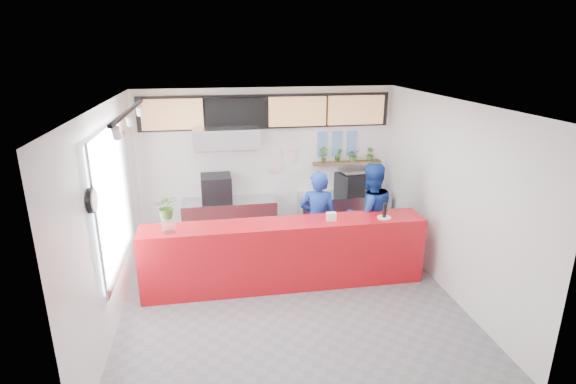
# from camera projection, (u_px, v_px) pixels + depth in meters

# --- Properties ---
(floor) EXTENTS (5.00, 5.00, 0.00)m
(floor) POSITION_uv_depth(u_px,v_px,m) (289.00, 297.00, 7.01)
(floor) COLOR slate
(floor) RESTS_ON ground
(ceiling) EXTENTS (5.00, 5.00, 0.00)m
(ceiling) POSITION_uv_depth(u_px,v_px,m) (289.00, 103.00, 6.08)
(ceiling) COLOR silver
(wall_back) EXTENTS (5.00, 0.00, 5.00)m
(wall_back) POSITION_uv_depth(u_px,v_px,m) (268.00, 165.00, 8.88)
(wall_back) COLOR white
(wall_back) RESTS_ON ground
(wall_left) EXTENTS (0.00, 5.00, 5.00)m
(wall_left) POSITION_uv_depth(u_px,v_px,m) (110.00, 218.00, 6.14)
(wall_left) COLOR white
(wall_left) RESTS_ON ground
(wall_right) EXTENTS (0.00, 5.00, 5.00)m
(wall_right) POSITION_uv_depth(u_px,v_px,m) (448.00, 198.00, 6.94)
(wall_right) COLOR white
(wall_right) RESTS_ON ground
(service_counter) EXTENTS (4.50, 0.60, 1.10)m
(service_counter) POSITION_uv_depth(u_px,v_px,m) (285.00, 254.00, 7.21)
(service_counter) COLOR red
(service_counter) RESTS_ON ground
(cream_band) EXTENTS (5.00, 0.02, 0.80)m
(cream_band) POSITION_uv_depth(u_px,v_px,m) (267.00, 109.00, 8.53)
(cream_band) COLOR beige
(cream_band) RESTS_ON wall_back
(prep_bench) EXTENTS (1.80, 0.60, 0.90)m
(prep_bench) POSITION_uv_depth(u_px,v_px,m) (230.00, 222.00, 8.80)
(prep_bench) COLOR #B2B5BA
(prep_bench) RESTS_ON ground
(panini_oven) EXTENTS (0.58, 0.58, 0.51)m
(panini_oven) POSITION_uv_depth(u_px,v_px,m) (216.00, 188.00, 8.54)
(panini_oven) COLOR black
(panini_oven) RESTS_ON prep_bench
(extraction_hood) EXTENTS (1.20, 0.70, 0.35)m
(extraction_hood) POSITION_uv_depth(u_px,v_px,m) (226.00, 137.00, 8.23)
(extraction_hood) COLOR #B2B5BA
(extraction_hood) RESTS_ON ceiling
(hood_lip) EXTENTS (1.20, 0.69, 0.31)m
(hood_lip) POSITION_uv_depth(u_px,v_px,m) (227.00, 148.00, 8.29)
(hood_lip) COLOR #B2B5BA
(hood_lip) RESTS_ON ceiling
(right_bench) EXTENTS (1.80, 0.60, 0.90)m
(right_bench) POSITION_uv_depth(u_px,v_px,m) (343.00, 215.00, 9.17)
(right_bench) COLOR #B2B5BA
(right_bench) RESTS_ON ground
(espresso_machine) EXTENTS (0.79, 0.68, 0.43)m
(espresso_machine) POSITION_uv_depth(u_px,v_px,m) (354.00, 183.00, 9.00)
(espresso_machine) COLOR black
(espresso_machine) RESTS_ON right_bench
(espresso_tray) EXTENTS (0.62, 0.48, 0.05)m
(espresso_tray) POSITION_uv_depth(u_px,v_px,m) (355.00, 171.00, 8.92)
(espresso_tray) COLOR #B1B5B9
(espresso_tray) RESTS_ON espresso_machine
(herb_shelf) EXTENTS (1.40, 0.18, 0.04)m
(herb_shelf) POSITION_uv_depth(u_px,v_px,m) (347.00, 162.00, 9.05)
(herb_shelf) COLOR brown
(herb_shelf) RESTS_ON wall_back
(menu_board_far_left) EXTENTS (1.10, 0.10, 0.55)m
(menu_board_far_left) POSITION_uv_depth(u_px,v_px,m) (172.00, 114.00, 8.17)
(menu_board_far_left) COLOR tan
(menu_board_far_left) RESTS_ON wall_back
(menu_board_mid_left) EXTENTS (1.10, 0.10, 0.55)m
(menu_board_mid_left) POSITION_uv_depth(u_px,v_px,m) (236.00, 113.00, 8.35)
(menu_board_mid_left) COLOR black
(menu_board_mid_left) RESTS_ON wall_back
(menu_board_mid_right) EXTENTS (1.10, 0.10, 0.55)m
(menu_board_mid_right) POSITION_uv_depth(u_px,v_px,m) (297.00, 111.00, 8.54)
(menu_board_mid_right) COLOR tan
(menu_board_mid_right) RESTS_ON wall_back
(menu_board_far_right) EXTENTS (1.10, 0.10, 0.55)m
(menu_board_far_right) POSITION_uv_depth(u_px,v_px,m) (356.00, 110.00, 8.73)
(menu_board_far_right) COLOR tan
(menu_board_far_right) RESTS_ON wall_back
(soffit) EXTENTS (4.80, 0.04, 0.65)m
(soffit) POSITION_uv_depth(u_px,v_px,m) (267.00, 112.00, 8.52)
(soffit) COLOR black
(soffit) RESTS_ON wall_back
(window_pane) EXTENTS (0.04, 2.20, 1.90)m
(window_pane) POSITION_uv_depth(u_px,v_px,m) (114.00, 197.00, 6.36)
(window_pane) COLOR silver
(window_pane) RESTS_ON wall_left
(window_frame) EXTENTS (0.03, 2.30, 2.00)m
(window_frame) POSITION_uv_depth(u_px,v_px,m) (116.00, 197.00, 6.37)
(window_frame) COLOR #B2B5BA
(window_frame) RESTS_ON wall_left
(wall_clock_rim) EXTENTS (0.05, 0.30, 0.30)m
(wall_clock_rim) POSITION_uv_depth(u_px,v_px,m) (91.00, 201.00, 5.13)
(wall_clock_rim) COLOR black
(wall_clock_rim) RESTS_ON wall_left
(wall_clock_face) EXTENTS (0.02, 0.26, 0.26)m
(wall_clock_face) POSITION_uv_depth(u_px,v_px,m) (94.00, 201.00, 5.14)
(wall_clock_face) COLOR white
(wall_clock_face) RESTS_ON wall_left
(track_rail) EXTENTS (0.05, 2.40, 0.04)m
(track_rail) POSITION_uv_depth(u_px,v_px,m) (129.00, 111.00, 5.76)
(track_rail) COLOR black
(track_rail) RESTS_ON ceiling
(dec_plate_a) EXTENTS (0.24, 0.03, 0.24)m
(dec_plate_a) POSITION_uv_depth(u_px,v_px,m) (275.00, 152.00, 8.80)
(dec_plate_a) COLOR silver
(dec_plate_a) RESTS_ON wall_back
(dec_plate_b) EXTENTS (0.24, 0.03, 0.24)m
(dec_plate_b) POSITION_uv_depth(u_px,v_px,m) (290.00, 157.00, 8.88)
(dec_plate_b) COLOR silver
(dec_plate_b) RESTS_ON wall_back
(dec_plate_c) EXTENTS (0.24, 0.03, 0.24)m
(dec_plate_c) POSITION_uv_depth(u_px,v_px,m) (275.00, 167.00, 8.90)
(dec_plate_c) COLOR silver
(dec_plate_c) RESTS_ON wall_back
(dec_plate_d) EXTENTS (0.24, 0.03, 0.24)m
(dec_plate_d) POSITION_uv_depth(u_px,v_px,m) (293.00, 144.00, 8.81)
(dec_plate_d) COLOR silver
(dec_plate_d) RESTS_ON wall_back
(photo_frame_a) EXTENTS (0.20, 0.02, 0.25)m
(photo_frame_a) POSITION_uv_depth(u_px,v_px,m) (322.00, 138.00, 8.89)
(photo_frame_a) COLOR #598CBF
(photo_frame_a) RESTS_ON wall_back
(photo_frame_b) EXTENTS (0.20, 0.02, 0.25)m
(photo_frame_b) POSITION_uv_depth(u_px,v_px,m) (337.00, 138.00, 8.94)
(photo_frame_b) COLOR #598CBF
(photo_frame_b) RESTS_ON wall_back
(photo_frame_c) EXTENTS (0.20, 0.02, 0.25)m
(photo_frame_c) POSITION_uv_depth(u_px,v_px,m) (352.00, 137.00, 8.98)
(photo_frame_c) COLOR #598CBF
(photo_frame_c) RESTS_ON wall_back
(photo_frame_d) EXTENTS (0.20, 0.02, 0.25)m
(photo_frame_d) POSITION_uv_depth(u_px,v_px,m) (322.00, 150.00, 8.97)
(photo_frame_d) COLOR #598CBF
(photo_frame_d) RESTS_ON wall_back
(photo_frame_e) EXTENTS (0.20, 0.02, 0.25)m
(photo_frame_e) POSITION_uv_depth(u_px,v_px,m) (337.00, 150.00, 9.01)
(photo_frame_e) COLOR #598CBF
(photo_frame_e) RESTS_ON wall_back
(photo_frame_f) EXTENTS (0.20, 0.02, 0.25)m
(photo_frame_f) POSITION_uv_depth(u_px,v_px,m) (351.00, 149.00, 9.06)
(photo_frame_f) COLOR #598CBF
(photo_frame_f) RESTS_ON wall_back
(staff_center) EXTENTS (0.74, 0.58, 1.76)m
(staff_center) POSITION_uv_depth(u_px,v_px,m) (318.00, 220.00, 7.72)
(staff_center) COLOR navy
(staff_center) RESTS_ON ground
(staff_right) EXTENTS (1.00, 0.83, 1.87)m
(staff_right) POSITION_uv_depth(u_px,v_px,m) (369.00, 215.00, 7.81)
(staff_right) COLOR navy
(staff_right) RESTS_ON ground
(herb_a) EXTENTS (0.18, 0.14, 0.32)m
(herb_a) POSITION_uv_depth(u_px,v_px,m) (323.00, 155.00, 8.91)
(herb_a) COLOR #386523
(herb_a) RESTS_ON herb_shelf
(herb_b) EXTENTS (0.17, 0.14, 0.28)m
(herb_b) POSITION_uv_depth(u_px,v_px,m) (338.00, 155.00, 8.97)
(herb_b) COLOR #386523
(herb_b) RESTS_ON herb_shelf
(herb_c) EXTENTS (0.27, 0.25, 0.26)m
(herb_c) POSITION_uv_depth(u_px,v_px,m) (353.00, 155.00, 9.02)
(herb_c) COLOR #386523
(herb_c) RESTS_ON herb_shelf
(herb_d) EXTENTS (0.17, 0.16, 0.26)m
(herb_d) POSITION_uv_depth(u_px,v_px,m) (370.00, 154.00, 9.08)
(herb_d) COLOR #386523
(herb_d) RESTS_ON herb_shelf
(glass_vase) EXTENTS (0.24, 0.24, 0.25)m
(glass_vase) POSITION_uv_depth(u_px,v_px,m) (168.00, 224.00, 6.62)
(glass_vase) COLOR silver
(glass_vase) RESTS_ON service_counter
(basil_vase) EXTENTS (0.33, 0.29, 0.37)m
(basil_vase) POSITION_uv_depth(u_px,v_px,m) (167.00, 207.00, 6.54)
(basil_vase) COLOR #386523
(basil_vase) RESTS_ON glass_vase
(napkin_holder) EXTENTS (0.15, 0.10, 0.13)m
(napkin_holder) POSITION_uv_depth(u_px,v_px,m) (331.00, 217.00, 7.10)
(napkin_holder) COLOR white
(napkin_holder) RESTS_ON service_counter
(white_plate) EXTENTS (0.25, 0.25, 0.02)m
(white_plate) POSITION_uv_depth(u_px,v_px,m) (384.00, 217.00, 7.22)
(white_plate) COLOR white
(white_plate) RESTS_ON service_counter
(pepper_mill) EXTENTS (0.07, 0.07, 0.24)m
(pepper_mill) POSITION_uv_depth(u_px,v_px,m) (385.00, 210.00, 7.18)
(pepper_mill) COLOR black
(pepper_mill) RESTS_ON white_plate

